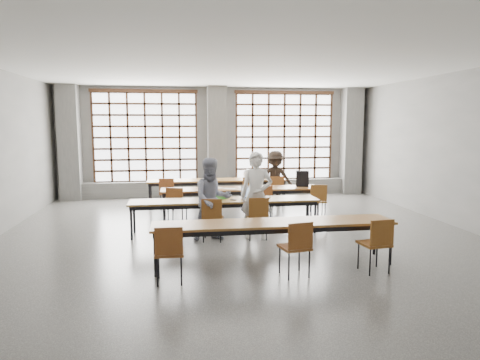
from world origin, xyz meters
The scene contains 40 objects.
floor centered at (0.00, 0.00, 0.00)m, with size 11.00×11.00×0.00m, color #4C4C49.
ceiling centered at (0.00, 0.00, 3.50)m, with size 11.00×11.00×0.00m, color silver.
wall_back centered at (0.00, 5.50, 1.75)m, with size 10.00×10.00×0.00m, color slate.
wall_front centered at (0.00, -5.50, 1.75)m, with size 10.00×10.00×0.00m, color slate.
wall_right centered at (5.00, 0.00, 1.75)m, with size 11.00×11.00×0.00m, color slate.
column_left centered at (-4.50, 5.22, 1.75)m, with size 0.60×0.55×3.50m, color #555653.
column_mid centered at (0.00, 5.22, 1.75)m, with size 0.60×0.55×3.50m, color #555653.
column_right centered at (4.50, 5.22, 1.75)m, with size 0.60×0.55×3.50m, color #555653.
window_left centered at (-2.25, 5.42, 1.90)m, with size 3.32×0.12×3.00m.
window_right centered at (2.25, 5.42, 1.90)m, with size 3.32×0.12×3.00m.
sill_ledge centered at (0.00, 5.30, 0.25)m, with size 9.80×0.35×0.50m, color #555653.
desk_row_a centered at (-0.13, 3.81, 0.66)m, with size 4.00×0.70×0.73m.
desk_row_b centered at (0.31, 2.08, 0.66)m, with size 4.00×0.70×0.73m.
desk_row_c centered at (-0.29, 0.50, 0.66)m, with size 4.00×0.70×0.73m.
desk_row_d centered at (0.29, -1.69, 0.66)m, with size 4.00×0.70×0.73m.
chair_back_left centered at (-1.54, 3.18, 0.54)m, with size 0.49×0.50×0.88m.
chair_back_mid centered at (0.68, 3.18, 0.54)m, with size 0.47×0.48×0.88m.
chair_back_right centered at (1.47, 3.18, 0.54)m, with size 0.44×0.44×0.88m.
chair_mid_left centered at (-1.31, 1.45, 0.54)m, with size 0.53×0.53×0.88m.
chair_mid_centre centered at (0.73, 1.45, 0.54)m, with size 0.50×0.51×0.88m.
chair_mid_right centered at (2.10, 1.45, 0.54)m, with size 0.47×0.47×0.88m.
chair_front_left centered at (-0.60, -0.13, 0.54)m, with size 0.49×0.49×0.88m.
chair_front_right centered at (0.31, -0.13, 0.54)m, with size 0.42×0.43×0.88m.
chair_near_left centered at (-1.41, -2.32, 0.54)m, with size 0.42×0.43×0.88m.
chair_near_mid centered at (0.50, -2.32, 0.54)m, with size 0.49×0.49×0.88m.
chair_near_right centered at (1.80, -2.32, 0.54)m, with size 0.47×0.47×0.88m.
student_male centered at (0.31, 0.00, 0.89)m, with size 0.65×0.42×1.77m, color white.
student_female centered at (-0.59, 0.00, 0.83)m, with size 0.81×0.63×1.66m, color #171F47.
student_back centered at (1.47, 3.31, 0.79)m, with size 1.02×0.58×1.57m, color black.
laptop_front centered at (0.27, 0.61, 0.79)m, with size 0.40×0.35×0.26m.
laptop_back centered at (1.23, 3.92, 0.79)m, with size 0.38×0.33×0.26m.
mouse centered at (0.66, 0.48, 0.75)m, with size 0.10×0.06×0.04m, color silver.
green_box centered at (-0.34, 0.58, 0.78)m, with size 0.25×0.09×0.09m, color green.
phone centered at (-0.11, 0.40, 0.74)m, with size 0.13×0.06×0.01m, color black.
paper_sheet_a centered at (-0.29, 2.13, 0.73)m, with size 0.30×0.21×0.00m, color white.
paper_sheet_b centered at (0.01, 2.03, 0.73)m, with size 0.30×0.21×0.00m, color white.
paper_sheet_c centered at (0.41, 2.08, 0.73)m, with size 0.30×0.21×0.00m, color silver.
backpack centered at (1.91, 2.13, 0.93)m, with size 0.32×0.20×0.40m, color black.
plastic_bag centered at (0.77, 3.86, 0.87)m, with size 0.26×0.21×0.29m, color white.
red_pouch centered at (-1.41, -2.24, 0.50)m, with size 0.20×0.08×0.06m, color #AD151F.
Camera 1 is at (-1.27, -8.43, 2.34)m, focal length 32.00 mm.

